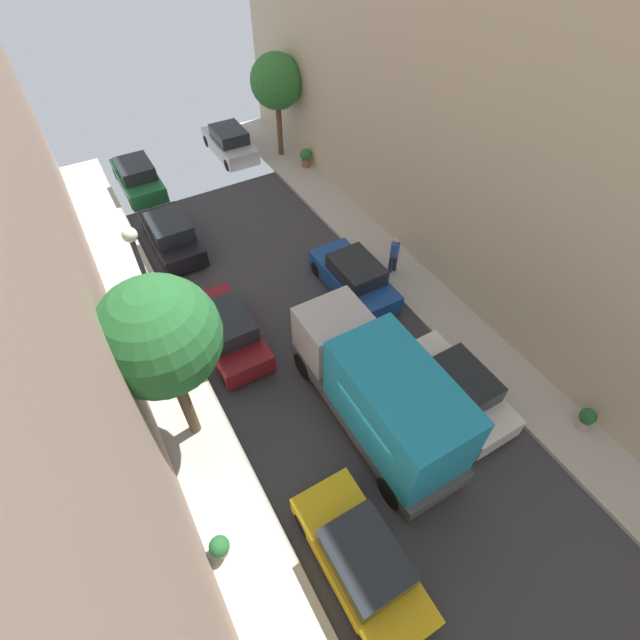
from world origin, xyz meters
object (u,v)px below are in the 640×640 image
object	(u,v)px
parked_car_left_5	(138,177)
street_tree_1	(277,82)
parked_car_right_1	(354,278)
delivery_truck	(379,392)
parked_car_right_0	(456,388)
parked_car_left_2	(362,560)
street_tree_2	(159,337)
parked_car_right_2	(230,143)
potted_plant_3	(306,156)
pedestrian	(394,254)
potted_plant_4	(586,418)
parked_car_left_3	(227,331)
lamp_post	(145,274)
potted_plant_2	(220,547)
parked_car_left_4	(172,235)

from	to	relation	value
parked_car_left_5	street_tree_1	world-z (taller)	street_tree_1
parked_car_right_1	delivery_truck	distance (m)	6.13
parked_car_right_0	street_tree_1	size ratio (longest dim) A/B	0.81
parked_car_left_2	street_tree_2	bearing A→B (deg)	111.40
parked_car_right_2	potted_plant_3	bearing A→B (deg)	-49.24
pedestrian	potted_plant_4	xyz separation A→B (m)	(0.86, -8.87, -0.51)
parked_car_left_3	parked_car_left_5	size ratio (longest dim) A/B	1.00
parked_car_left_3	street_tree_1	bearing A→B (deg)	55.30
delivery_truck	pedestrian	world-z (taller)	delivery_truck
lamp_post	parked_car_right_0	bearing A→B (deg)	-43.09
parked_car_right_0	parked_car_right_2	xyz separation A→B (m)	(0.00, 18.72, 0.00)
street_tree_2	potted_plant_2	xyz separation A→B (m)	(-0.64, -3.78, -4.00)
parked_car_left_5	lamp_post	distance (m)	11.39
parked_car_right_2	potted_plant_4	distance (m)	21.70
street_tree_2	potted_plant_4	world-z (taller)	street_tree_2
parked_car_left_5	lamp_post	xyz separation A→B (m)	(-1.90, -10.86, 2.84)
parked_car_right_1	parked_car_right_2	distance (m)	12.72
parked_car_left_5	parked_car_right_1	world-z (taller)	same
parked_car_left_5	potted_plant_2	world-z (taller)	parked_car_left_5
parked_car_right_0	street_tree_1	xyz separation A→B (m)	(2.39, 17.18, 3.26)
parked_car_right_0	delivery_truck	world-z (taller)	delivery_truck
parked_car_left_5	street_tree_2	bearing A→B (deg)	-98.96
parked_car_left_2	potted_plant_3	bearing A→B (deg)	65.14
pedestrian	potted_plant_3	size ratio (longest dim) A/B	1.76
parked_car_left_3	parked_car_right_1	world-z (taller)	same
parked_car_left_3	lamp_post	distance (m)	3.54
parked_car_right_0	parked_car_right_2	size ratio (longest dim) A/B	1.00
street_tree_2	potted_plant_4	size ratio (longest dim) A/B	7.53
parked_car_left_3	parked_car_left_5	distance (m)	11.76
parked_car_left_3	parked_car_left_5	bearing A→B (deg)	90.00
parked_car_right_2	street_tree_2	xyz separation A→B (m)	(-7.69, -15.57, 3.86)
potted_plant_2	delivery_truck	bearing A→B (deg)	12.24
parked_car_left_4	pedestrian	xyz separation A→B (m)	(7.36, -6.19, 0.35)
street_tree_2	parked_car_left_2	bearing A→B (deg)	-68.60
parked_car_left_4	street_tree_2	bearing A→B (deg)	-104.12
parked_car_right_0	lamp_post	size ratio (longest dim) A/B	0.82
pedestrian	potted_plant_2	size ratio (longest dim) A/B	2.23
parked_car_right_0	potted_plant_2	world-z (taller)	parked_car_right_0
parked_car_right_2	potted_plant_3	distance (m)	4.51
parked_car_left_4	parked_car_right_2	world-z (taller)	same
parked_car_left_2	potted_plant_4	size ratio (longest dim) A/B	5.26
parked_car_left_4	potted_plant_2	xyz separation A→B (m)	(-2.93, -12.89, -0.13)
pedestrian	parked_car_right_1	bearing A→B (deg)	-177.89
street_tree_1	potted_plant_3	xyz separation A→B (m)	(0.55, -1.87, -3.28)
parked_car_right_0	potted_plant_3	size ratio (longest dim) A/B	4.30
parked_car_right_2	lamp_post	bearing A→B (deg)	-121.54
delivery_truck	street_tree_2	xyz separation A→B (m)	(-4.99, 2.55, 2.80)
street_tree_2	lamp_post	size ratio (longest dim) A/B	1.17
parked_car_left_4	lamp_post	xyz separation A→B (m)	(-1.90, -5.44, 2.84)
parked_car_left_3	potted_plant_4	xyz separation A→B (m)	(8.22, -8.73, -0.15)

